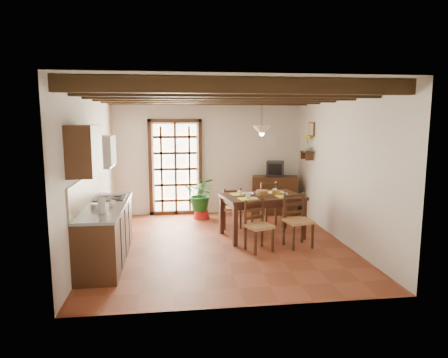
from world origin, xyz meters
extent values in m
plane|color=brown|center=(0.00, 0.00, 0.00)|extent=(5.00, 5.00, 0.00)
cube|color=silver|center=(0.00, 2.50, 1.40)|extent=(4.50, 0.02, 2.80)
cube|color=silver|center=(0.00, -2.50, 1.40)|extent=(4.50, 0.02, 2.80)
cube|color=silver|center=(-2.25, 0.00, 1.40)|extent=(0.02, 5.00, 2.80)
cube|color=silver|center=(2.25, 0.00, 1.40)|extent=(0.02, 5.00, 2.80)
cube|color=white|center=(0.00, 0.00, 2.80)|extent=(4.50, 5.00, 0.02)
cube|color=black|center=(0.00, -2.10, 2.69)|extent=(4.50, 0.14, 0.20)
cube|color=black|center=(0.00, -1.26, 2.69)|extent=(4.50, 0.14, 0.20)
cube|color=black|center=(0.00, -0.42, 2.69)|extent=(4.50, 0.14, 0.20)
cube|color=black|center=(0.00, 0.42, 2.69)|extent=(4.50, 0.14, 0.20)
cube|color=black|center=(0.00, 1.26, 2.69)|extent=(4.50, 0.14, 0.20)
cube|color=black|center=(0.00, 2.10, 2.69)|extent=(4.50, 0.14, 0.20)
cube|color=white|center=(-0.80, 2.49, 1.10)|extent=(1.01, 0.02, 2.11)
cube|color=#351E10|center=(-0.80, 2.44, 2.24)|extent=(1.26, 0.10, 0.08)
cube|color=#351E10|center=(-1.39, 2.44, 1.10)|extent=(0.08, 0.10, 2.28)
cube|color=#351E10|center=(-0.21, 2.44, 1.10)|extent=(0.08, 0.10, 2.28)
cube|color=#351E10|center=(-0.80, 2.42, 1.10)|extent=(1.01, 0.03, 2.02)
cube|color=#351E10|center=(-1.95, -0.60, 0.44)|extent=(0.60, 2.20, 0.88)
cube|color=slate|center=(-1.95, -0.60, 0.90)|extent=(0.64, 2.25, 0.04)
cube|color=tan|center=(-2.23, -0.60, 1.13)|extent=(0.02, 2.20, 0.50)
cube|color=#351E10|center=(-2.08, -1.30, 1.85)|extent=(0.35, 0.80, 0.70)
cube|color=white|center=(-2.05, -0.05, 1.75)|extent=(0.38, 0.60, 0.50)
cube|color=silver|center=(-2.05, -0.05, 1.48)|extent=(0.32, 0.55, 0.04)
cube|color=black|center=(-1.95, -0.05, 0.93)|extent=(0.50, 0.55, 0.02)
cylinder|color=white|center=(-1.90, -1.15, 1.03)|extent=(0.11, 0.11, 0.24)
cylinder|color=silver|center=(-2.05, -0.85, 0.95)|extent=(0.14, 0.14, 0.10)
cube|color=#331810|center=(0.84, 0.38, 0.79)|extent=(1.65, 1.22, 0.05)
cube|color=#331810|center=(0.84, 0.38, 0.71)|extent=(1.49, 1.10, 0.11)
cube|color=#331810|center=(1.45, 0.92, 0.38)|extent=(0.09, 0.09, 0.77)
cube|color=#331810|center=(0.09, 0.68, 0.38)|extent=(0.09, 0.09, 0.77)
cube|color=#331810|center=(1.59, 0.09, 0.38)|extent=(0.09, 0.09, 0.77)
cube|color=#331810|center=(0.23, -0.15, 0.38)|extent=(0.09, 0.09, 0.77)
cube|color=tan|center=(0.60, -0.46, 0.44)|extent=(0.52, 0.51, 0.05)
cube|color=#351E10|center=(0.54, -0.30, 0.66)|extent=(0.39, 0.18, 0.45)
cube|color=#351E10|center=(0.60, -0.46, 0.22)|extent=(0.50, 0.49, 0.44)
cube|color=tan|center=(1.35, -0.33, 0.48)|extent=(0.52, 0.51, 0.05)
cube|color=#351E10|center=(1.31, -0.15, 0.72)|extent=(0.44, 0.13, 0.49)
cube|color=#351E10|center=(1.35, -0.33, 0.24)|extent=(0.50, 0.48, 0.48)
cube|color=tan|center=(0.33, 1.09, 0.43)|extent=(0.44, 0.42, 0.05)
cube|color=#351E10|center=(0.35, 0.93, 0.64)|extent=(0.40, 0.08, 0.44)
cube|color=#351E10|center=(0.33, 1.09, 0.21)|extent=(0.41, 0.40, 0.43)
cube|color=tan|center=(1.08, 1.22, 0.48)|extent=(0.57, 0.56, 0.05)
cube|color=#351E10|center=(1.14, 1.06, 0.72)|extent=(0.43, 0.20, 0.49)
cube|color=#351E10|center=(1.08, 1.22, 0.24)|extent=(0.55, 0.53, 0.48)
cube|color=yellow|center=(0.46, 0.15, 0.89)|extent=(0.35, 0.26, 0.01)
cube|color=yellow|center=(1.22, 0.15, 0.89)|extent=(0.35, 0.26, 0.01)
cube|color=yellow|center=(0.46, 0.62, 0.89)|extent=(0.35, 0.26, 0.01)
cube|color=yellow|center=(1.22, 0.62, 0.89)|extent=(0.35, 0.26, 0.01)
cylinder|color=olive|center=(0.84, 0.38, 0.93)|extent=(0.24, 0.24, 0.10)
imported|color=white|center=(0.57, 0.39, 0.85)|extent=(0.22, 0.22, 0.05)
cube|color=#351E10|center=(1.57, 2.23, 0.46)|extent=(1.16, 0.72, 0.91)
cube|color=black|center=(1.57, 2.23, 1.10)|extent=(0.49, 0.47, 0.34)
cube|color=black|center=(1.57, 2.04, 1.10)|extent=(0.32, 0.12, 0.26)
cube|color=white|center=(1.50, 2.48, 1.75)|extent=(0.25, 0.03, 0.32)
cone|color=maroon|center=(-0.23, 1.95, 0.11)|extent=(0.38, 0.38, 0.23)
imported|color=#144C19|center=(-0.23, 1.95, 0.57)|extent=(2.13, 1.93, 2.05)
cube|color=#351E10|center=(2.14, 1.60, 1.55)|extent=(0.20, 0.42, 0.03)
cube|color=#351E10|center=(2.14, 1.43, 1.46)|extent=(0.18, 0.03, 0.18)
cube|color=#351E10|center=(2.14, 1.77, 1.46)|extent=(0.18, 0.03, 0.18)
imported|color=#B2BFB2|center=(2.14, 1.60, 1.65)|extent=(0.15, 0.15, 0.15)
sphere|color=yellow|center=(2.14, 1.60, 1.86)|extent=(0.14, 0.14, 0.14)
cylinder|color=#144C19|center=(2.14, 1.60, 1.71)|extent=(0.01, 0.01, 0.28)
cube|color=brown|center=(2.23, 1.60, 2.05)|extent=(0.03, 0.32, 0.32)
cube|color=#C3B292|center=(2.21, 1.60, 2.05)|extent=(0.01, 0.26, 0.26)
cylinder|color=black|center=(0.84, 0.48, 2.45)|extent=(0.01, 0.01, 0.70)
cone|color=#F3EEC4|center=(0.84, 0.48, 2.08)|extent=(0.36, 0.36, 0.14)
sphere|color=#FFD88C|center=(0.84, 0.48, 2.00)|extent=(0.09, 0.09, 0.09)
camera|label=1|loc=(-0.85, -7.03, 2.29)|focal=32.00mm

